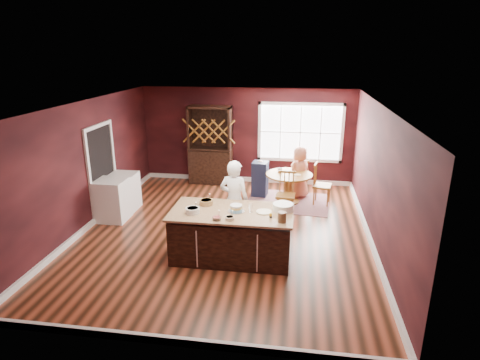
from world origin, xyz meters
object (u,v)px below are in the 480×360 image
baker (234,201)px  chair_east (322,184)px  seated_woman (300,172)px  high_chair (260,178)px  dining_table (289,182)px  chair_north (300,176)px  washer (112,200)px  dryer (124,192)px  layer_cake (236,208)px  toddler (261,166)px  hutch (210,145)px  kitchen_island (232,235)px  chair_south (286,194)px

baker → chair_east: (1.85, 2.26, -0.31)m
seated_woman → high_chair: (-1.02, -0.05, -0.20)m
dining_table → chair_north: chair_north is taller
chair_north → washer: (-4.19, -2.45, -0.00)m
washer → seated_woman: bearing=26.8°
dryer → layer_cake: bearing=-32.7°
seated_woman → toddler: seated_woman is taller
dining_table → hutch: hutch is taller
layer_cake → high_chair: (0.11, 3.36, -0.50)m
dining_table → chair_north: size_ratio=1.22×
dining_table → toddler: size_ratio=4.47×
toddler → hutch: hutch is taller
chair_east → washer: chair_east is taller
dining_table → layer_cake: bearing=-106.3°
kitchen_island → dining_table: bearing=72.2°
layer_cake → dryer: 3.64m
kitchen_island → chair_east: chair_east is taller
kitchen_island → layer_cake: 0.55m
baker → hutch: 3.74m
chair_north → high_chair: 1.12m
baker → washer: size_ratio=1.77×
baker → washer: (-2.88, 0.58, -0.36)m
layer_cake → high_chair: bearing=88.1°
kitchen_island → chair_north: (1.24, 3.75, 0.04)m
chair_north → layer_cake: bearing=63.1°
dining_table → high_chair: (-0.76, 0.38, -0.05)m
dining_table → chair_south: (-0.05, -0.80, -0.02)m
washer → dryer: washer is taller
chair_north → seated_woman: seated_woman is taller
chair_south → hutch: 3.09m
seated_woman → kitchen_island: bearing=31.0°
chair_east → high_chair: (-1.59, 0.37, -0.05)m
chair_north → high_chair: (-1.05, -0.40, 0.00)m
dining_table → chair_south: size_ratio=1.13×
baker → toddler: 2.62m
chair_north → chair_south: bearing=68.2°
toddler → dryer: (-3.15, -1.38, -0.36)m
seated_woman → baker: bearing=25.0°
high_chair → seated_woman: bearing=9.0°
chair_east → chair_north: 0.94m
dining_table → hutch: size_ratio=0.52×
kitchen_island → high_chair: 3.36m
chair_south → seated_woman: (0.31, 1.23, 0.16)m
chair_east → dryer: (-4.73, -1.04, -0.08)m
dining_table → dryer: dryer is taller
seated_woman → toddler: bearing=-34.8°
hutch → seated_woman: bearing=-18.2°
chair_south → chair_north: bearing=81.5°
seated_woman → washer: seated_woman is taller
dryer → hutch: bearing=54.7°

